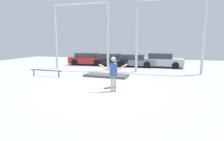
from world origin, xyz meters
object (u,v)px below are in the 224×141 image
Objects in this scene: grind_rail at (46,71)px; parked_car_black at (110,60)px; skateboard at (110,87)px; parked_car_red at (88,59)px; parked_car_grey at (134,61)px; parked_car_silver at (162,60)px; manual_pad at (106,75)px; skateboarder at (113,72)px.

parked_car_black reaches higher than grind_rail.
parked_car_red reaches higher than skateboard.
grind_rail is at bearing -130.86° from parked_car_grey.
parked_car_silver reaches higher than parked_car_black.
manual_pad is at bearing -119.42° from parked_car_silver.
parked_car_grey is at bearing 78.34° from manual_pad.
parked_car_black is at bearing 67.71° from grind_rail.
skateboard is at bearing -69.50° from manual_pad.
skateboarder is at bearing -68.30° from parked_car_black.
parked_car_black reaches higher than parked_car_grey.
manual_pad is 0.71× the size of parked_car_black.
skateboarder is at bearing -107.66° from skateboard.
parked_car_red is 5.13m from parked_car_grey.
grind_rail is 10.92m from parked_car_silver.
skateboarder is 1.17m from skateboard.
parked_car_silver is (5.36, 0.17, 0.05)m from parked_car_black.
parked_car_grey is at bearing -172.99° from parked_car_silver.
grind_rail is at bearing -96.94° from parked_car_red.
parked_car_grey is at bearing 5.08° from parked_car_black.
parked_car_silver is (7.85, 0.14, 0.02)m from parked_car_red.
skateboard is 0.15× the size of parked_car_black.
parked_car_red is 7.85m from parked_car_silver.
skateboarder is 10.04m from parked_car_black.
grind_rail is (-5.75, 2.61, -0.62)m from skateboarder.
skateboarder reaches higher than parked_car_black.
manual_pad is 0.75× the size of parked_car_grey.
manual_pad is at bearing -104.34° from parked_car_grey.
parked_car_black is 5.36m from parked_car_silver.
manual_pad is 0.75× the size of parked_car_silver.
grind_rail reaches higher than skateboard.
parked_car_silver reaches higher than parked_car_red.
parked_car_grey is (0.09, 8.99, 0.54)m from skateboard.
skateboarder is 9.63m from parked_car_grey.
grind_rail is (-5.42, 1.99, 0.31)m from skateboard.
grind_rail is 7.57m from parked_car_black.
parked_car_red is at bearing -175.56° from parked_car_silver.
parked_car_silver reaches higher than manual_pad.
parked_car_grey is (5.13, -0.03, -0.05)m from parked_car_red.
skateboarder reaches higher than grind_rail.
skateboarder is 0.66× the size of grind_rail.
manual_pad is at bearing 13.93° from grind_rail.
parked_car_silver is (3.94, 6.11, 0.60)m from manual_pad.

